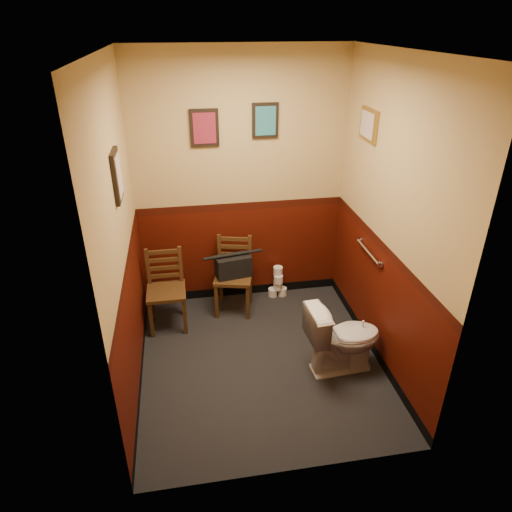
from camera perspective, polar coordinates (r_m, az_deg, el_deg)
The scene contains 17 objects.
floor at distance 4.45m, azimuth 0.55°, elevation -12.99°, with size 2.20×2.40×0.00m, color black.
ceiling at distance 3.38m, azimuth 0.78°, elevation 24.29°, with size 2.20×2.40×0.00m, color silver.
wall_back at distance 4.82m, azimuth -1.91°, elevation 8.90°, with size 2.20×2.70×0.00m, color #3E0D05.
wall_front at distance 2.70m, azimuth 5.19°, elevation -7.56°, with size 2.20×2.70×0.00m, color #3E0D05.
wall_left at distance 3.70m, azimuth -16.39°, elevation 1.71°, with size 2.40×2.70×0.00m, color #3E0D05.
wall_right at distance 4.04m, azimuth 16.22°, elevation 3.98°, with size 2.40×2.70×0.00m, color #3E0D05.
grab_bar at distance 4.40m, azimuth 13.87°, elevation 0.50°, with size 0.05×0.56×0.06m.
framed_print_back_a at distance 4.61m, azimuth -6.47°, elevation 15.62°, with size 0.28×0.04×0.36m.
framed_print_back_b at distance 4.67m, azimuth 1.17°, elevation 16.57°, with size 0.26×0.04×0.34m.
framed_print_left at distance 3.61m, azimuth -16.98°, elevation 9.57°, with size 0.04×0.30×0.38m.
framed_print_right at distance 4.35m, azimuth 13.90°, elevation 15.65°, with size 0.04×0.34×0.28m.
toilet at distance 4.24m, azimuth 10.84°, elevation -10.03°, with size 0.39×0.69×0.68m, color white.
toilet_brush at distance 4.49m, azimuth 12.72°, elevation -12.04°, with size 0.13×0.13×0.48m.
chair_left at distance 4.78m, azimuth -11.16°, elevation -4.15°, with size 0.39×0.39×0.83m.
chair_right at distance 4.95m, azimuth -2.79°, elevation -2.40°, with size 0.47×0.47×0.84m.
handbag at distance 4.85m, azimuth -2.88°, elevation -1.24°, with size 0.39×0.24×0.27m.
tp_stack at distance 5.29m, azimuth 2.74°, elevation -3.49°, with size 0.22×0.13×0.38m.
Camera 1 is at (-0.60, -3.32, 2.90)m, focal length 32.00 mm.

